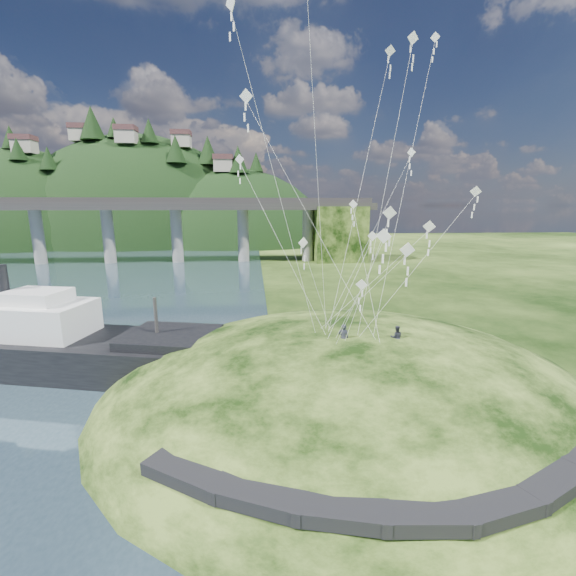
{
  "coord_description": "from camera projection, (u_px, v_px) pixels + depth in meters",
  "views": [
    {
      "loc": [
        1.44,
        -22.72,
        13.19
      ],
      "look_at": [
        4.0,
        6.0,
        7.0
      ],
      "focal_mm": 24.0,
      "sensor_mm": 36.0,
      "label": 1
    }
  ],
  "objects": [
    {
      "name": "ground",
      "position": [
        234.0,
        415.0,
        24.76
      ],
      "size": [
        320.0,
        320.0,
        0.0
      ],
      "primitive_type": "plane",
      "color": "black",
      "rests_on": "ground"
    },
    {
      "name": "grass_hill",
      "position": [
        348.0,
        414.0,
        27.72
      ],
      "size": [
        36.0,
        32.0,
        13.0
      ],
      "color": "black",
      "rests_on": "ground"
    },
    {
      "name": "footpath",
      "position": [
        408.0,
        487.0,
        15.49
      ],
      "size": [
        22.29,
        5.84,
        0.83
      ],
      "color": "black",
      "rests_on": "ground"
    },
    {
      "name": "bridge",
      "position": [
        132.0,
        221.0,
        88.66
      ],
      "size": [
        160.0,
        11.0,
        15.0
      ],
      "color": "#2D2B2B",
      "rests_on": "ground"
    },
    {
      "name": "far_ridge",
      "position": [
        131.0,
        263.0,
        141.52
      ],
      "size": [
        153.0,
        70.0,
        94.5
      ],
      "color": "black",
      "rests_on": "ground"
    },
    {
      "name": "work_barge",
      "position": [
        75.0,
        345.0,
        31.08
      ],
      "size": [
        25.42,
        12.15,
        8.59
      ],
      "color": "black",
      "rests_on": "ground"
    },
    {
      "name": "wooden_dock",
      "position": [
        174.0,
        362.0,
        31.96
      ],
      "size": [
        14.45,
        3.51,
        1.02
      ],
      "color": "#3A2217",
      "rests_on": "ground"
    },
    {
      "name": "kite_flyers",
      "position": [
        374.0,
        325.0,
        24.45
      ],
      "size": [
        4.25,
        0.75,
        1.88
      ],
      "color": "#292B37",
      "rests_on": "ground"
    },
    {
      "name": "kite_swarm",
      "position": [
        361.0,
        145.0,
        25.72
      ],
      "size": [
        16.35,
        15.8,
        20.18
      ],
      "color": "white",
      "rests_on": "ground"
    }
  ]
}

